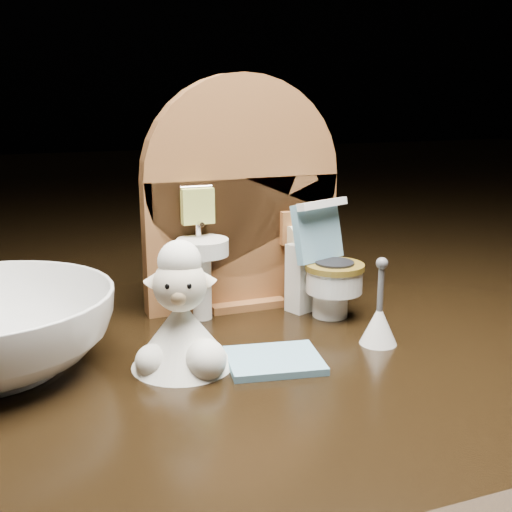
{
  "coord_description": "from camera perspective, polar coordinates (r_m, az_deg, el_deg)",
  "views": [
    {
      "loc": [
        -0.14,
        -0.32,
        0.14
      ],
      "look_at": [
        -0.01,
        0.02,
        0.05
      ],
      "focal_mm": 45.0,
      "sensor_mm": 36.0,
      "label": 1
    }
  ],
  "objects": [
    {
      "name": "toy_toilet",
      "position": [
        0.41,
        5.98,
        -1.48
      ],
      "size": [
        0.04,
        0.05,
        0.07
      ],
      "rotation": [
        0.0,
        0.0,
        0.36
      ],
      "color": "white",
      "rests_on": "ground"
    },
    {
      "name": "bath_mat",
      "position": [
        0.34,
        1.62,
        -9.26
      ],
      "size": [
        0.05,
        0.05,
        0.0
      ],
      "primitive_type": "cube",
      "rotation": [
        0.0,
        0.0,
        -0.17
      ],
      "color": "#6EA4BE",
      "rests_on": "ground"
    },
    {
      "name": "backdrop_panel",
      "position": [
        0.42,
        -1.34,
        4.32
      ],
      "size": [
        0.13,
        0.05,
        0.15
      ],
      "color": "brown",
      "rests_on": "ground"
    },
    {
      "name": "toilet_brush",
      "position": [
        0.37,
        10.88,
        -5.74
      ],
      "size": [
        0.02,
        0.02,
        0.05
      ],
      "color": "white",
      "rests_on": "ground"
    },
    {
      "name": "plush_lamb",
      "position": [
        0.33,
        -6.62,
        -5.98
      ],
      "size": [
        0.05,
        0.05,
        0.07
      ],
      "rotation": [
        0.0,
        0.0,
        -0.32
      ],
      "color": "white",
      "rests_on": "ground"
    }
  ]
}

